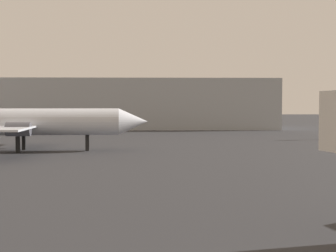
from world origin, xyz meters
The scene contains 2 objects.
airplane_on_taxiway centered at (-17.88, 52.37, 3.66)m, with size 29.52×24.44×10.64m.
terminal_building centered at (-16.18, 114.19, 6.04)m, with size 87.03×25.77×12.08m, color #999EA3.
Camera 1 is at (-2.14, -6.56, 5.70)m, focal length 50.42 mm.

